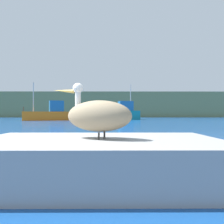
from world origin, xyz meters
name	(u,v)px	position (x,y,z in m)	size (l,w,h in m)	color
ground_plane	(22,175)	(0.00, 0.00, 0.00)	(260.00, 260.00, 0.00)	#194C93
hillside_backdrop	(106,105)	(0.00, 64.79, 3.43)	(140.00, 14.20, 6.86)	#6B7A51
pier_dock	(99,158)	(1.22, -0.17, 0.30)	(3.63, 2.24, 0.59)	#989898
pelican	(98,115)	(1.21, -0.17, 0.95)	(1.38, 0.92, 0.86)	#978364
fishing_boat_orange	(51,114)	(-7.34, 30.43, 0.97)	(7.77, 4.53, 5.51)	orange
fishing_boat_teal	(120,113)	(3.01, 34.26, 1.10)	(6.90, 3.29, 5.77)	teal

